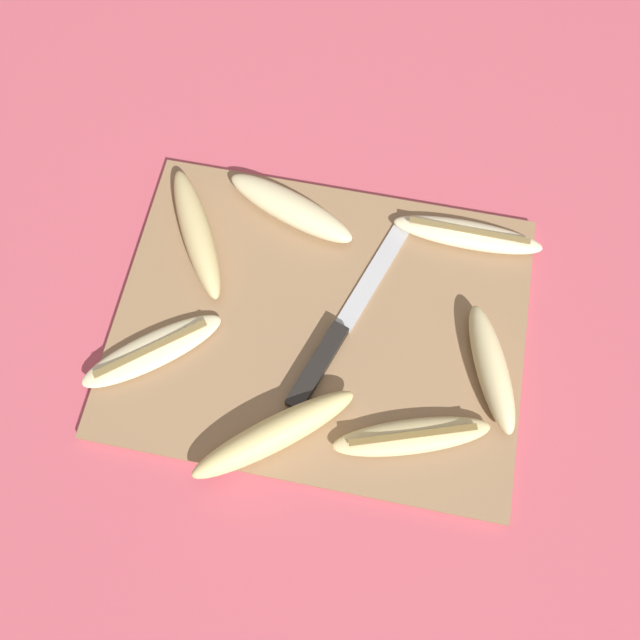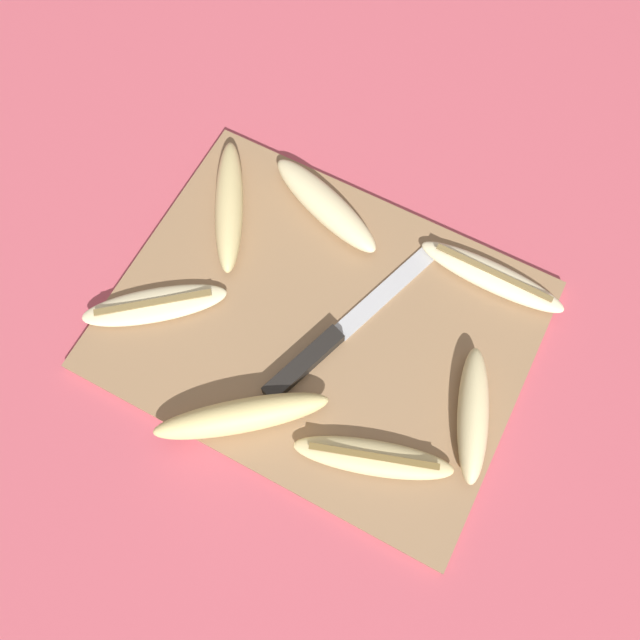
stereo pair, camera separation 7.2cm
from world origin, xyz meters
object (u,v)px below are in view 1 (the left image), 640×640
Objects in this scene: knife at (329,347)px; banana_pale_long at (152,351)px; banana_mellow_near at (412,436)px; banana_golden_short at (274,434)px; banana_cream_curved at (291,208)px; banana_soft_right at (491,368)px; banana_spotted_left at (197,233)px; banana_bright_far at (467,235)px.

knife and banana_pale_long have the same top height.
banana_mellow_near is (0.11, -0.08, 0.00)m from knife.
knife is 1.45× the size of banana_mellow_near.
knife is 0.20m from banana_pale_long.
banana_golden_short is 0.98× the size of banana_cream_curved.
banana_soft_right reaches higher than banana_pale_long.
knife is at bearing -64.10° from banana_cream_curved.
banana_soft_right and banana_golden_short have the same top height.
banana_soft_right reaches higher than banana_spotted_left.
banana_pale_long is at bearing -172.39° from banana_soft_right.
banana_bright_far is 1.20× the size of banana_soft_right.
banana_bright_far is 1.03× the size of banana_mellow_near.
banana_mellow_near is at bearing -7.52° from banana_pale_long.
banana_mellow_near is 0.15m from banana_golden_short.
banana_soft_right is (0.37, -0.10, 0.00)m from banana_spotted_left.
banana_bright_far is 0.34m from banana_golden_short.
banana_spotted_left is at bearing 85.10° from banana_pale_long.
banana_cream_curved is at bearing 134.91° from knife.
banana_pale_long is (-0.01, -0.15, -0.01)m from banana_spotted_left.
banana_golden_short is 0.28m from banana_cream_curved.
banana_pale_long is 0.90× the size of banana_cream_curved.
banana_spotted_left reaches higher than knife.
banana_spotted_left is (-0.18, 0.11, 0.01)m from knife.
banana_bright_far is 1.03× the size of banana_cream_curved.
banana_pale_long is at bearing -148.62° from knife.
banana_pale_long is at bearing -94.90° from banana_spotted_left.
knife is 1.46× the size of banana_spotted_left.
banana_golden_short reaches higher than banana_pale_long.
banana_cream_curved is (0.12, 0.21, 0.01)m from banana_pale_long.
banana_spotted_left is at bearing 164.57° from banana_soft_right.
banana_cream_curved reaches higher than banana_pale_long.
banana_bright_far is 1.15× the size of banana_pale_long.
banana_cream_curved is (-0.26, 0.16, -0.00)m from banana_soft_right.
banana_bright_far is at bearing 32.79° from banana_pale_long.
banana_soft_right is at bearing 50.37° from banana_mellow_near.
banana_cream_curved is (-0.04, 0.28, -0.00)m from banana_golden_short.
banana_golden_short is at bearing -169.37° from banana_mellow_near.
banana_mellow_near is at bearing -97.07° from banana_bright_far.
knife is at bearing 70.53° from banana_golden_short.
knife is at bearing -30.48° from banana_spotted_left.
knife is at bearing 12.37° from banana_pale_long.
banana_spotted_left is at bearing -151.28° from banana_cream_curved.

